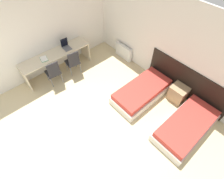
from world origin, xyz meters
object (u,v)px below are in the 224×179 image
at_px(bed_near_window, 142,92).
at_px(nightstand, 178,93).
at_px(chair_near_laptop, 73,61).
at_px(laptop, 66,46).
at_px(chair_near_notebook, 53,72).
at_px(bed_near_door, 186,126).

bearing_deg(bed_near_window, nightstand, 42.86).
distance_m(chair_near_laptop, laptop, 0.55).
xyz_separation_m(nightstand, chair_near_notebook, (-3.01, -2.40, 0.25)).
xyz_separation_m(chair_near_laptop, chair_near_notebook, (0.00, -0.73, 0.00)).
height_order(bed_near_window, nightstand, nightstand).
height_order(bed_near_window, laptop, laptop).
bearing_deg(nightstand, bed_near_window, -137.14).
bearing_deg(laptop, nightstand, 27.88).
bearing_deg(nightstand, laptop, -155.28).
distance_m(chair_near_notebook, laptop, 0.98).
height_order(nightstand, chair_near_laptop, chair_near_laptop).
distance_m(chair_near_laptop, chair_near_notebook, 0.73).
xyz_separation_m(bed_near_window, laptop, (-2.67, -0.87, 0.63)).
relative_size(bed_near_door, chair_near_laptop, 2.05).
xyz_separation_m(bed_near_window, bed_near_door, (1.55, 0.00, 0.00)).
relative_size(bed_near_window, bed_near_door, 1.00).
relative_size(bed_near_window, nightstand, 3.75).
xyz_separation_m(nightstand, laptop, (-3.45, -1.59, 0.58)).
bearing_deg(chair_near_notebook, laptop, 122.33).
relative_size(chair_near_laptop, laptop, 2.83).
distance_m(bed_near_door, chair_near_laptop, 3.92).
bearing_deg(bed_near_door, bed_near_window, 180.00).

